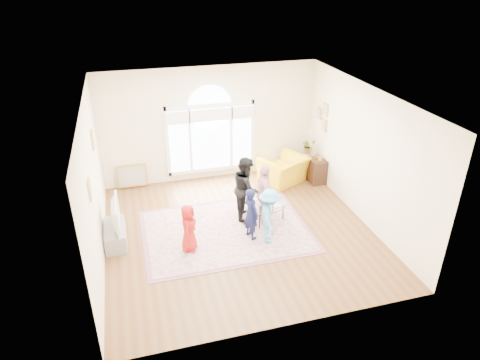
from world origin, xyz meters
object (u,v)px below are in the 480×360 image
object	(u,v)px
area_rug	(226,231)
television	(113,215)
armchair	(284,170)
coffee_table	(267,206)
tv_console	(115,235)

from	to	relation	value
area_rug	television	xyz separation A→B (m)	(-2.45, 0.21, 0.72)
area_rug	armchair	bearing A→B (deg)	42.63
coffee_table	armchair	bearing A→B (deg)	39.40
tv_console	coffee_table	size ratio (longest dim) A/B	0.78
area_rug	coffee_table	bearing A→B (deg)	10.27
television	coffee_table	xyz separation A→B (m)	(3.50, -0.02, -0.33)
armchair	television	bearing A→B (deg)	-4.85
tv_console	armchair	size ratio (longest dim) A/B	0.85
television	tv_console	bearing A→B (deg)	180.00
area_rug	tv_console	distance (m)	2.48
area_rug	coffee_table	world-z (taller)	coffee_table
area_rug	coffee_table	xyz separation A→B (m)	(1.05, 0.19, 0.39)
television	armchair	distance (m)	4.97
television	coffee_table	world-z (taller)	television
area_rug	armchair	size ratio (longest dim) A/B	3.07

